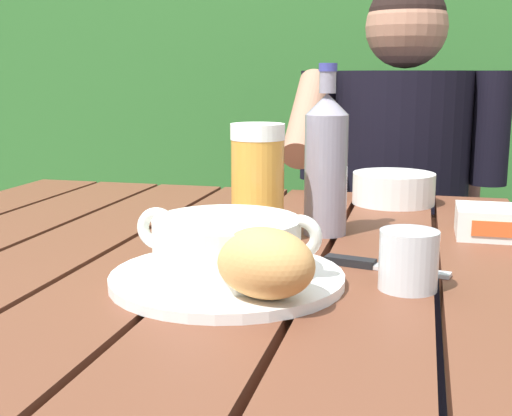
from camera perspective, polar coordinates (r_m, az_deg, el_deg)
dining_table at (r=0.95m, az=1.30°, el=-8.97°), size 1.30×1.00×0.76m
hedge_backdrop at (r=2.59m, az=8.15°, el=12.84°), size 3.65×0.89×2.81m
chair_near_diner at (r=1.89m, az=11.90°, el=-5.71°), size 0.43×0.47×0.90m
person_eating at (r=1.63m, az=11.90°, el=1.00°), size 0.48×0.47×1.22m
serving_plate at (r=0.79m, az=-2.45°, el=-5.95°), size 0.27×0.27×0.01m
soup_bowl at (r=0.77m, az=-2.48°, el=-3.11°), size 0.22×0.17×0.07m
bread_roll at (r=0.69m, az=0.76°, el=-4.66°), size 0.14×0.12×0.07m
beer_glass at (r=0.96m, az=0.14°, el=2.13°), size 0.08×0.08×0.17m
beer_bottle at (r=1.01m, az=5.96°, el=3.86°), size 0.06×0.06×0.25m
water_glass_small at (r=0.77m, az=12.78°, el=-4.31°), size 0.07×0.07×0.07m
butter_tub at (r=1.06m, az=20.04°, el=-1.16°), size 0.13×0.10×0.04m
table_knife at (r=0.86m, az=9.86°, el=-4.78°), size 0.16×0.05×0.01m
diner_bowl at (r=1.28m, az=11.56°, el=1.65°), size 0.15×0.15×0.06m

